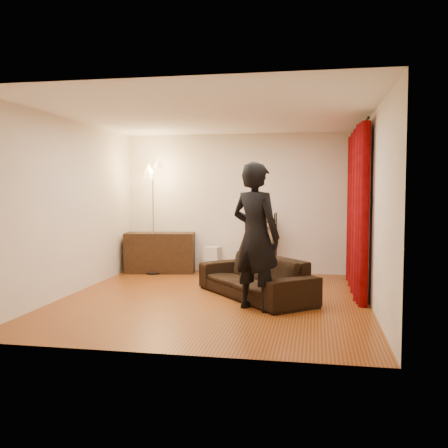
% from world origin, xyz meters
% --- Properties ---
extents(floor, '(5.00, 5.00, 0.00)m').
position_xyz_m(floor, '(0.00, 0.00, 0.00)').
color(floor, '#924D1E').
rests_on(floor, ground).
extents(ceiling, '(5.00, 5.00, 0.00)m').
position_xyz_m(ceiling, '(0.00, 0.00, 2.70)').
color(ceiling, white).
rests_on(ceiling, ground).
extents(wall_back, '(5.00, 0.00, 5.00)m').
position_xyz_m(wall_back, '(0.00, 2.50, 1.35)').
color(wall_back, beige).
rests_on(wall_back, ground).
extents(wall_front, '(5.00, 0.00, 5.00)m').
position_xyz_m(wall_front, '(0.00, -2.50, 1.35)').
color(wall_front, beige).
rests_on(wall_front, ground).
extents(wall_left, '(0.00, 5.00, 5.00)m').
position_xyz_m(wall_left, '(-2.25, 0.00, 1.35)').
color(wall_left, beige).
rests_on(wall_left, ground).
extents(wall_right, '(0.00, 5.00, 5.00)m').
position_xyz_m(wall_right, '(2.25, 0.00, 1.35)').
color(wall_right, beige).
rests_on(wall_right, ground).
extents(curtain_rod, '(0.04, 2.65, 0.04)m').
position_xyz_m(curtain_rod, '(2.15, 1.12, 2.58)').
color(curtain_rod, black).
rests_on(curtain_rod, wall_right).
extents(curtain, '(0.22, 2.65, 2.55)m').
position_xyz_m(curtain, '(2.13, 1.12, 1.28)').
color(curtain, '#6B0608').
rests_on(curtain, ground).
extents(sofa, '(2.00, 2.16, 0.62)m').
position_xyz_m(sofa, '(0.59, 0.24, 0.31)').
color(sofa, black).
rests_on(sofa, ground).
extents(person, '(0.87, 0.77, 1.99)m').
position_xyz_m(person, '(0.68, -0.51, 1.00)').
color(person, black).
rests_on(person, ground).
extents(media_cabinet, '(1.40, 0.70, 0.78)m').
position_xyz_m(media_cabinet, '(-1.52, 2.16, 0.39)').
color(media_cabinet, '#311F10').
rests_on(media_cabinet, ground).
extents(storage_boxes, '(0.36, 0.30, 0.52)m').
position_xyz_m(storage_boxes, '(-0.49, 2.24, 0.26)').
color(storage_boxes, beige).
rests_on(storage_boxes, ground).
extents(wire_shelf, '(0.57, 0.43, 1.19)m').
position_xyz_m(wire_shelf, '(0.47, 2.18, 0.59)').
color(wire_shelf, black).
rests_on(wire_shelf, ground).
extents(floor_lamp, '(0.42, 0.42, 2.14)m').
position_xyz_m(floor_lamp, '(-1.59, 1.99, 1.07)').
color(floor_lamp, silver).
rests_on(floor_lamp, ground).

